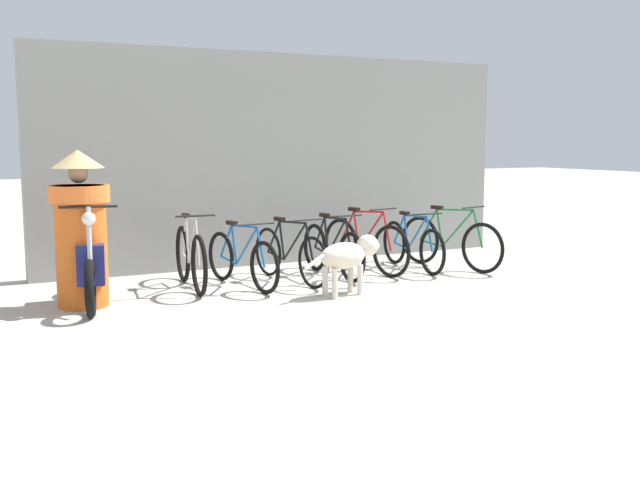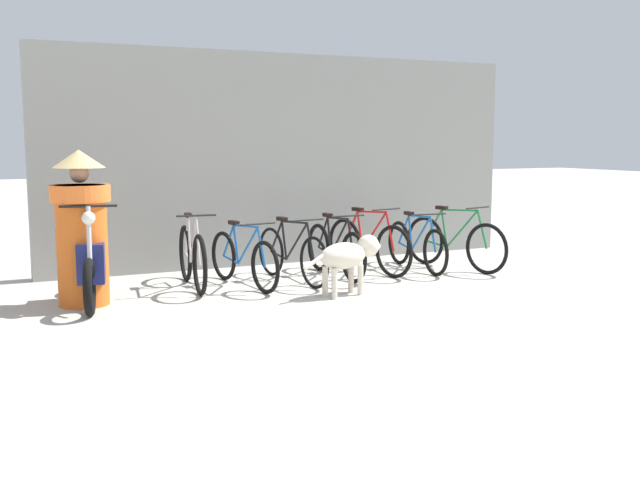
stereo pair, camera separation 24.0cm
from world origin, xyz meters
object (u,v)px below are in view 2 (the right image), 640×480
object	(u,v)px
bicycle_6	(454,243)
bicycle_5	(416,246)
bicycle_2	(292,255)
stray_dog	(349,255)
person_in_robes	(81,227)
bicycle_3	(335,250)
bicycle_0	(192,257)
bicycle_1	(243,259)
motorcycle	(93,263)
bicycle_4	(368,246)

from	to	relation	value
bicycle_6	bicycle_5	bearing A→B (deg)	-122.34
bicycle_2	stray_dog	bearing A→B (deg)	7.88
person_in_robes	bicycle_3	bearing A→B (deg)	-140.81
bicycle_6	stray_dog	world-z (taller)	bicycle_6
bicycle_0	bicycle_1	world-z (taller)	bicycle_0
stray_dog	person_in_robes	distance (m)	2.96
motorcycle	stray_dog	xyz separation A→B (m)	(2.73, -0.79, 0.01)
bicycle_2	person_in_robes	world-z (taller)	person_in_robes
bicycle_4	stray_dog	distance (m)	1.50
bicycle_5	bicycle_1	bearing A→B (deg)	-84.14
motorcycle	person_in_robes	size ratio (longest dim) A/B	1.07
bicycle_0	bicycle_4	xyz separation A→B (m)	(2.43, 0.01, -0.01)
person_in_robes	bicycle_4	bearing A→B (deg)	-140.63
bicycle_1	person_in_robes	world-z (taller)	person_in_robes
person_in_robes	motorcycle	bearing A→B (deg)	-138.00
bicycle_0	bicycle_1	bearing A→B (deg)	78.56
bicycle_2	motorcycle	size ratio (longest dim) A/B	0.94
bicycle_2	bicycle_3	bearing A→B (deg)	90.63
stray_dog	bicycle_4	bearing A→B (deg)	40.05
bicycle_2	bicycle_3	size ratio (longest dim) A/B	1.03
bicycle_5	stray_dog	bearing A→B (deg)	-52.36
bicycle_2	bicycle_4	bearing A→B (deg)	90.37
bicycle_5	bicycle_6	world-z (taller)	bicycle_6
bicycle_2	motorcycle	world-z (taller)	motorcycle
bicycle_1	bicycle_2	bearing A→B (deg)	84.01
bicycle_1	bicycle_6	world-z (taller)	bicycle_6
bicycle_6	person_in_robes	xyz separation A→B (m)	(-4.96, -0.14, 0.48)
bicycle_3	bicycle_4	xyz separation A→B (m)	(0.53, 0.07, 0.02)
bicycle_5	bicycle_0	bearing A→B (deg)	-87.82
bicycle_3	bicycle_4	world-z (taller)	bicycle_4
bicycle_0	motorcycle	bearing A→B (deg)	-66.98
bicycle_4	motorcycle	xyz separation A→B (m)	(-3.64, -0.39, 0.08)
bicycle_2	bicycle_5	size ratio (longest dim) A/B	1.03
person_in_robes	bicycle_0	bearing A→B (deg)	-130.11
bicycle_1	bicycle_6	bearing A→B (deg)	79.92
bicycle_3	stray_dog	xyz separation A→B (m)	(-0.38, -1.11, 0.12)
bicycle_3	bicycle_2	bearing A→B (deg)	-82.50
bicycle_3	bicycle_1	bearing A→B (deg)	-85.05
bicycle_6	motorcycle	size ratio (longest dim) A/B	0.97
bicycle_4	person_in_robes	bearing A→B (deg)	-95.58
bicycle_3	stray_dog	world-z (taller)	bicycle_3
bicycle_4	bicycle_5	size ratio (longest dim) A/B	1.01
stray_dog	bicycle_6	bearing A→B (deg)	11.10
motorcycle	stray_dog	distance (m)	2.84
stray_dog	person_in_robes	xyz separation A→B (m)	(-2.83, 0.78, 0.39)
bicycle_1	bicycle_2	size ratio (longest dim) A/B	0.99
bicycle_1	motorcycle	distance (m)	1.81
bicycle_4	bicycle_0	bearing A→B (deg)	-101.53
motorcycle	person_in_robes	xyz separation A→B (m)	(-0.11, -0.02, 0.40)
bicycle_6	stray_dog	distance (m)	2.32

